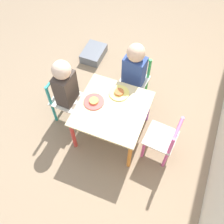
{
  "coord_description": "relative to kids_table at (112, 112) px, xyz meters",
  "views": [
    {
      "loc": [
        1.18,
        0.47,
        2.31
      ],
      "look_at": [
        0.0,
        0.0,
        0.37
      ],
      "focal_mm": 42.0,
      "sensor_mm": 36.0,
      "label": 1
    }
  ],
  "objects": [
    {
      "name": "plate_left",
      "position": [
        -0.17,
        0.0,
        0.07
      ],
      "size": [
        0.18,
        0.18,
        0.03
      ],
      "color": "#EADB66",
      "rests_on": "kids_table"
    },
    {
      "name": "plate_front",
      "position": [
        -0.0,
        -0.17,
        0.07
      ],
      "size": [
        0.18,
        0.18,
        0.03
      ],
      "color": "#E54C47",
      "rests_on": "kids_table"
    },
    {
      "name": "storage_bin",
      "position": [
        -0.89,
        -0.59,
        -0.32
      ],
      "size": [
        0.32,
        0.23,
        0.11
      ],
      "color": "slate",
      "rests_on": "ground_plane"
    },
    {
      "name": "child_left",
      "position": [
        -0.44,
        0.04,
        0.1
      ],
      "size": [
        0.22,
        0.21,
        0.77
      ],
      "rotation": [
        0.0,
        0.0,
        1.47
      ],
      "color": "#38383D",
      "rests_on": "ground_plane"
    },
    {
      "name": "ground_plane",
      "position": [
        0.0,
        0.0,
        -0.37
      ],
      "size": [
        6.0,
        6.0,
        0.0
      ],
      "primitive_type": "plane",
      "color": "#8C755B"
    },
    {
      "name": "chair_green",
      "position": [
        -0.5,
        0.05,
        -0.1
      ],
      "size": [
        0.28,
        0.28,
        0.54
      ],
      "rotation": [
        0.0,
        0.0,
        1.47
      ],
      "color": "silver",
      "rests_on": "ground_plane"
    },
    {
      "name": "kids_table",
      "position": [
        0.0,
        0.0,
        0.0
      ],
      "size": [
        0.61,
        0.61,
        0.43
      ],
      "color": "beige",
      "rests_on": "ground_plane"
    },
    {
      "name": "chair_teal",
      "position": [
        -0.02,
        -0.5,
        -0.1
      ],
      "size": [
        0.27,
        0.27,
        0.54
      ],
      "rotation": [
        0.0,
        0.0,
        -3.19
      ],
      "color": "silver",
      "rests_on": "ground_plane"
    },
    {
      "name": "child_front",
      "position": [
        -0.02,
        -0.44,
        0.11
      ],
      "size": [
        0.21,
        0.22,
        0.79
      ],
      "rotation": [
        0.0,
        0.0,
        -3.19
      ],
      "color": "#7A6B5B",
      "rests_on": "ground_plane"
    },
    {
      "name": "chair_pink",
      "position": [
        0.04,
        0.5,
        -0.1
      ],
      "size": [
        0.28,
        0.28,
        0.54
      ],
      "rotation": [
        0.0,
        0.0,
        -0.09
      ],
      "color": "silver",
      "rests_on": "ground_plane"
    }
  ]
}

